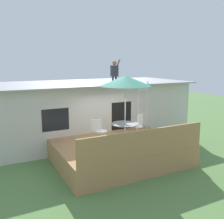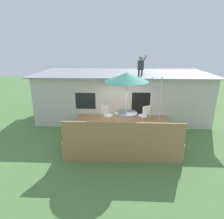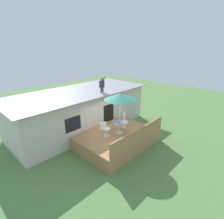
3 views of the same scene
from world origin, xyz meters
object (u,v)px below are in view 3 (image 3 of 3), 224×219
Objects in this scene: patio_table at (120,124)px; patio_umbrella at (120,97)px; step_ladder at (123,107)px; person_figure at (102,84)px; patio_chair_right at (124,120)px; patio_chair_left at (105,129)px.

patio_umbrella is (0.00, -0.00, 1.76)m from patio_table.
person_figure is at bearing 116.28° from step_ladder.
patio_chair_right is at bearing -134.45° from step_ladder.
person_figure reaches higher than patio_chair_right.
step_ladder is 2.55m from patio_chair_left.
step_ladder is at bearing -159.74° from patio_chair_right.
patio_umbrella is 2.76× the size of patio_chair_left.
patio_umbrella is 2.55m from person_figure.
patio_chair_left is 1.76m from patio_chair_right.
patio_umbrella is 2.12m from patio_chair_right.
person_figure is (0.81, 2.40, 2.06)m from patio_table.
patio_chair_left is (-0.89, 0.37, -0.13)m from patio_table.
patio_table is at bearing 0.00° from patio_chair_left.
patio_table is 0.97m from patio_chair_left.
patio_umbrella is 1.15× the size of step_ladder.
patio_umbrella reaches higher than patio_table.
patio_chair_right is at bearing 25.29° from patio_umbrella.
step_ladder is at bearing 34.99° from patio_table.
patio_umbrella is at bearing -145.01° from step_ladder.
person_figure reaches higher than patio_chair_left.
patio_chair_left reaches higher than patio_table.
step_ladder reaches higher than patio_chair_right.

